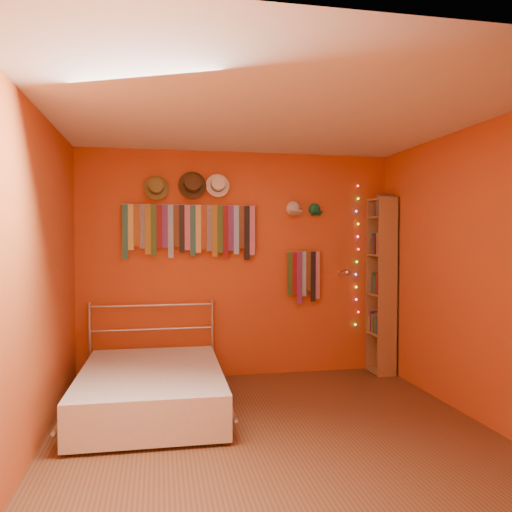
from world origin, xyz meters
TOP-DOWN VIEW (x-y plane):
  - ground at (0.00, 0.00)m, footprint 3.50×3.50m
  - back_wall at (0.00, 1.75)m, footprint 3.50×0.02m
  - right_wall at (1.75, 0.00)m, footprint 0.02×3.50m
  - left_wall at (-1.75, 0.00)m, footprint 0.02×3.50m
  - ceiling at (0.00, 0.00)m, footprint 3.50×3.50m
  - tie_rack at (-0.53, 1.68)m, footprint 1.45×0.03m
  - small_tie_rack at (0.74, 1.69)m, footprint 0.40×0.03m
  - fedora_olive at (-0.90, 1.66)m, footprint 0.26×0.14m
  - fedora_brown at (-0.52, 1.65)m, footprint 0.31×0.17m
  - fedora_white at (-0.24, 1.66)m, footprint 0.26×0.14m
  - cap_white at (0.62, 1.70)m, footprint 0.17×0.22m
  - cap_green at (0.87, 1.70)m, footprint 0.16×0.20m
  - fairy_lights at (1.39, 1.71)m, footprint 0.06×0.02m
  - reading_lamp at (1.18, 1.52)m, footprint 0.07×0.30m
  - bookshelf at (1.66, 1.53)m, footprint 0.25×0.34m
  - bed at (-0.95, 0.73)m, footprint 1.34×1.82m

SIDE VIEW (x-z plane):
  - ground at x=0.00m, z-range 0.00..0.00m
  - bed at x=-0.95m, z-range -0.23..0.64m
  - bookshelf at x=1.66m, z-range 0.02..2.02m
  - small_tie_rack at x=0.74m, z-range 0.84..1.44m
  - reading_lamp at x=1.18m, z-range 1.12..1.20m
  - back_wall at x=0.00m, z-range 0.00..2.50m
  - right_wall at x=1.75m, z-range 0.00..2.50m
  - left_wall at x=-1.75m, z-range 0.00..2.50m
  - fairy_lights at x=1.39m, z-range 0.52..2.16m
  - tie_rack at x=-0.53m, z-range 1.35..1.96m
  - cap_green at x=0.87m, z-range 1.79..1.95m
  - cap_white at x=0.62m, z-range 1.79..1.96m
  - fedora_olive at x=-0.90m, z-range 1.96..2.22m
  - fedora_brown at x=-0.52m, z-range 1.97..2.27m
  - fedora_white at x=-0.24m, z-range 2.00..2.26m
  - ceiling at x=0.00m, z-range 2.49..2.51m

